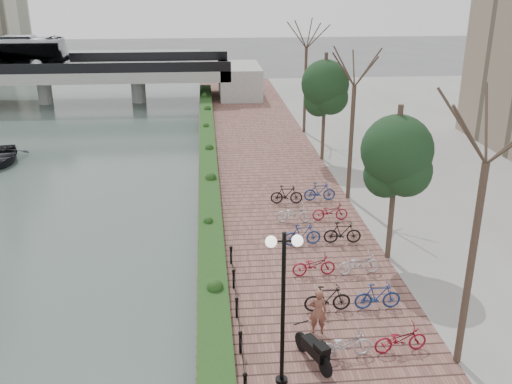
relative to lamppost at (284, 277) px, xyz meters
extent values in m
cube|color=brown|center=(1.50, 15.97, -3.70)|extent=(8.00, 75.00, 0.50)
cube|color=#183914|center=(-1.90, 18.47, -3.15)|extent=(1.10, 56.00, 0.60)
cylinder|color=black|center=(-1.10, 1.47, -3.10)|extent=(0.10, 0.10, 0.70)
cylinder|color=black|center=(-1.10, 3.47, -3.10)|extent=(0.10, 0.10, 0.70)
cylinder|color=black|center=(-1.10, 5.47, -3.10)|extent=(0.10, 0.10, 0.70)
cylinder|color=black|center=(-1.10, 7.47, -3.10)|extent=(0.10, 0.10, 0.70)
cylinder|color=black|center=(0.00, 0.00, -1.06)|extent=(0.12, 0.12, 4.77)
cylinder|color=black|center=(0.00, 0.00, 1.07)|extent=(0.70, 0.06, 0.06)
sphere|color=white|center=(-0.35, 0.00, 1.07)|extent=(0.32, 0.32, 0.32)
sphere|color=white|center=(0.35, 0.00, 1.07)|extent=(0.32, 0.32, 0.32)
imported|color=brown|center=(1.50, 2.33, -2.64)|extent=(0.64, 0.46, 1.62)
imported|color=#B9B9BF|center=(2.10, 1.04, -3.00)|extent=(0.60, 1.71, 0.90)
imported|color=black|center=(2.10, 3.64, -2.95)|extent=(0.47, 1.66, 1.00)
imported|color=maroon|center=(2.10, 6.24, -3.00)|extent=(0.60, 1.71, 0.90)
imported|color=navy|center=(2.10, 8.84, -2.95)|extent=(0.47, 1.66, 1.00)
imported|color=#B9B9BF|center=(2.10, 11.44, -3.00)|extent=(0.60, 1.71, 0.90)
imported|color=black|center=(2.10, 14.04, -2.95)|extent=(0.47, 1.66, 1.00)
imported|color=maroon|center=(3.90, 1.04, -3.00)|extent=(0.60, 1.71, 0.90)
imported|color=navy|center=(3.90, 3.64, -2.95)|extent=(0.47, 1.66, 1.00)
imported|color=#B9B9BF|center=(3.90, 6.24, -3.00)|extent=(0.60, 1.71, 0.90)
imported|color=black|center=(3.90, 8.84, -2.95)|extent=(0.47, 1.66, 1.00)
imported|color=maroon|center=(3.90, 11.44, -3.00)|extent=(0.60, 1.71, 0.90)
imported|color=navy|center=(3.90, 14.04, -2.95)|extent=(0.47, 1.66, 1.00)
cube|color=gray|center=(-17.50, 43.47, -0.95)|extent=(36.00, 8.00, 1.00)
cube|color=black|center=(-17.50, 39.57, 0.00)|extent=(36.00, 0.15, 0.90)
cube|color=black|center=(-17.50, 47.37, 0.00)|extent=(36.00, 0.15, 0.90)
cylinder|color=gray|center=(-17.50, 43.47, -2.70)|extent=(1.40, 1.40, 2.50)
cylinder|color=gray|center=(-8.50, 43.47, -2.70)|extent=(1.40, 1.40, 2.50)
imported|color=silver|center=(-20.44, 43.47, 1.05)|extent=(2.52, 10.77, 3.00)
camera|label=1|loc=(-1.96, -13.50, 7.57)|focal=40.00mm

